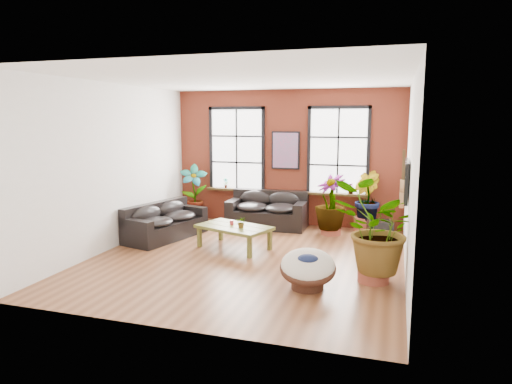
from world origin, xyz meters
TOP-DOWN VIEW (x-y plane):
  - room at (0.00, 0.15)m, footprint 6.04×6.54m
  - sofa_back at (-0.35, 2.75)m, footprint 2.02×1.02m
  - sofa_left at (-2.35, 0.95)m, footprint 1.35×2.21m
  - coffee_table at (-0.49, 0.60)m, footprint 1.75×1.34m
  - papasan_chair at (1.46, -1.27)m, footprint 1.06×1.07m
  - poster at (0.00, 3.18)m, footprint 0.74×0.06m
  - tv_wall_unit at (2.93, 0.60)m, footprint 0.13×1.86m
  - media_box at (2.47, 2.28)m, footprint 0.63×0.57m
  - pot_back_left at (-2.42, 2.75)m, footprint 0.56×0.56m
  - pot_back_right at (2.07, 2.93)m, footprint 0.65×0.65m
  - pot_right_wall at (2.47, -0.62)m, footprint 0.54×0.54m
  - pot_mid at (1.33, 2.42)m, footprint 0.64×0.64m
  - floor_plant_back_left at (-2.44, 2.78)m, footprint 0.87×0.73m
  - floor_plant_back_right at (2.08, 2.96)m, footprint 0.92×0.96m
  - floor_plant_right_wall at (2.48, -0.65)m, footprint 1.77×1.67m
  - floor_plant_mid at (1.30, 2.39)m, footprint 1.04×1.04m
  - table_plant at (-0.28, 0.47)m, footprint 0.24×0.21m
  - sill_plant_left at (-1.65, 3.13)m, footprint 0.17×0.17m
  - sill_plant_right at (1.70, 3.13)m, footprint 0.19×0.19m

SIDE VIEW (x-z plane):
  - pot_back_left at x=-2.42m, z-range 0.00..0.34m
  - pot_mid at x=1.33m, z-range 0.00..0.35m
  - pot_back_right at x=2.07m, z-range 0.00..0.37m
  - pot_right_wall at x=2.47m, z-range 0.00..0.39m
  - media_box at x=2.47m, z-range 0.00..0.44m
  - papasan_chair at x=1.46m, z-range 0.01..0.70m
  - sofa_left at x=-2.35m, z-range -0.04..0.78m
  - sofa_back at x=-0.35m, z-range -0.04..0.87m
  - coffee_table at x=-0.49m, z-range 0.14..0.74m
  - table_plant at x=-0.28m, z-range 0.50..0.74m
  - floor_plant_mid at x=1.30m, z-range 0.14..1.45m
  - floor_plant_back_right at x=2.08m, z-range 0.15..1.51m
  - floor_plant_back_left at x=-2.44m, z-range 0.15..1.55m
  - floor_plant_right_wall at x=2.48m, z-range 0.16..1.71m
  - sill_plant_left at x=-1.65m, z-range 0.90..1.17m
  - sill_plant_right at x=1.70m, z-range 0.90..1.17m
  - tv_wall_unit at x=2.93m, z-range 0.94..2.14m
  - room at x=0.00m, z-range -0.02..3.52m
  - poster at x=0.00m, z-range 1.46..2.44m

